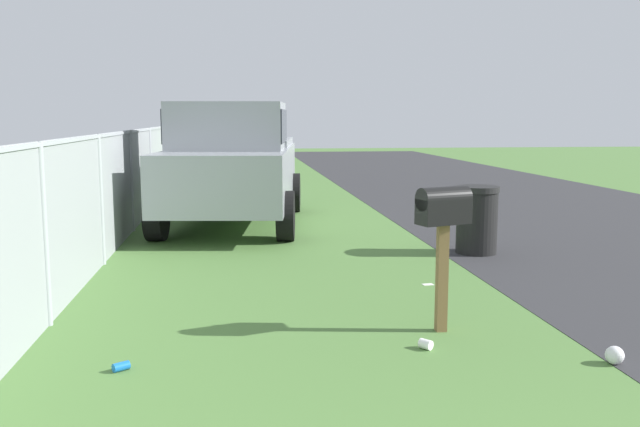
% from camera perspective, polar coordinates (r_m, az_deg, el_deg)
% --- Properties ---
extents(mailbox, '(0.33, 0.50, 1.27)m').
position_cam_1_polar(mailbox, '(5.89, 10.32, -0.32)').
color(mailbox, brown).
rests_on(mailbox, ground).
extents(pickup_truck, '(5.06, 2.67, 2.09)m').
position_cam_1_polar(pickup_truck, '(11.67, -7.38, 4.33)').
color(pickup_truck, '#93999E').
rests_on(pickup_truck, ground).
extents(trash_bin, '(0.58, 0.58, 0.92)m').
position_cam_1_polar(trash_bin, '(9.52, 13.02, -0.50)').
color(trash_bin, black).
rests_on(trash_bin, ground).
extents(fence_section, '(18.08, 0.07, 1.65)m').
position_cam_1_polar(fence_section, '(10.20, -16.62, 2.34)').
color(fence_section, '#9EA3A8').
rests_on(fence_section, ground).
extents(litter_cup_midfield_a, '(0.13, 0.13, 0.08)m').
position_cam_1_polar(litter_cup_midfield_a, '(5.63, 8.86, -10.78)').
color(litter_cup_midfield_a, white).
rests_on(litter_cup_midfield_a, ground).
extents(litter_can_far_scatter, '(0.12, 0.14, 0.07)m').
position_cam_1_polar(litter_can_far_scatter, '(5.33, -16.34, -12.21)').
color(litter_can_far_scatter, blue).
rests_on(litter_can_far_scatter, ground).
extents(litter_wrapper_by_mailbox, '(0.09, 0.13, 0.01)m').
position_cam_1_polar(litter_wrapper_by_mailbox, '(7.71, 9.05, -5.88)').
color(litter_wrapper_by_mailbox, silver).
rests_on(litter_wrapper_by_mailbox, ground).
extents(litter_bag_near_hydrant, '(0.14, 0.14, 0.14)m').
position_cam_1_polar(litter_bag_near_hydrant, '(5.69, 23.48, -10.85)').
color(litter_bag_near_hydrant, silver).
rests_on(litter_bag_near_hydrant, ground).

